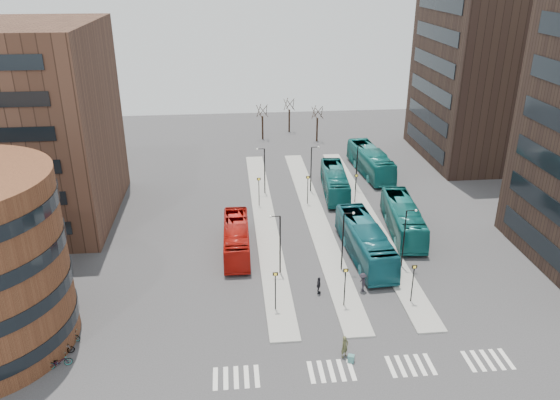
{
  "coord_description": "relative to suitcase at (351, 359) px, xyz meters",
  "views": [
    {
      "loc": [
        -7.91,
        -27.25,
        27.58
      ],
      "look_at": [
        -2.78,
        24.35,
        5.0
      ],
      "focal_mm": 35.0,
      "sensor_mm": 36.0,
      "label": 1
    }
  ],
  "objects": [
    {
      "name": "crosswalk_stripes",
      "position": [
        1.1,
        -0.85,
        -0.29
      ],
      "size": [
        22.35,
        2.4,
        0.01
      ],
      "color": "silver",
      "rests_on": "ground"
    },
    {
      "name": "teal_bus_d",
      "position": [
        11.42,
        39.27,
        1.52
      ],
      "size": [
        4.08,
        13.22,
        3.63
      ],
      "primitive_type": "imported",
      "rotation": [
        0.0,
        0.0,
        0.08
      ],
      "color": "#156D6A",
      "rests_on": "ground"
    },
    {
      "name": "tower_far",
      "position": [
        31.33,
        45.15,
        14.7
      ],
      "size": [
        20.12,
        20.0,
        30.0
      ],
      "color": "#32231C",
      "rests_on": "ground"
    },
    {
      "name": "teal_bus_b",
      "position": [
        4.97,
        32.39,
        1.33
      ],
      "size": [
        3.69,
        11.84,
        3.24
      ],
      "primitive_type": "imported",
      "rotation": [
        0.0,
        0.0,
        -0.08
      ],
      "color": "#135F60",
      "rests_on": "ground"
    },
    {
      "name": "teal_bus_a",
      "position": [
        4.81,
        15.62,
        1.5
      ],
      "size": [
        3.63,
        13.01,
        3.59
      ],
      "primitive_type": "imported",
      "rotation": [
        0.0,
        0.0,
        0.05
      ],
      "color": "#145B67",
      "rests_on": "ground"
    },
    {
      "name": "bicycle_near",
      "position": [
        -21.65,
        1.56,
        0.19
      ],
      "size": [
        1.94,
        1.2,
        0.96
      ],
      "primitive_type": "imported",
      "rotation": [
        0.0,
        0.0,
        1.9
      ],
      "color": "gray",
      "rests_on": "ground"
    },
    {
      "name": "sign_poles",
      "position": [
        0.95,
        18.15,
        2.11
      ],
      "size": [
        12.45,
        22.12,
        3.65
      ],
      "color": "black",
      "rests_on": "ground"
    },
    {
      "name": "commuter_a",
      "position": [
        -7.49,
        13.51,
        0.46
      ],
      "size": [
        0.79,
        0.65,
        1.52
      ],
      "primitive_type": "imported",
      "rotation": [
        0.0,
        0.0,
        3.25
      ],
      "color": "black",
      "rests_on": "ground"
    },
    {
      "name": "lamp_posts",
      "position": [
        1.99,
        23.15,
        3.28
      ],
      "size": [
        14.04,
        20.24,
        6.12
      ],
      "color": "black",
      "rests_on": "ground"
    },
    {
      "name": "bicycle_mid",
      "position": [
        -21.65,
        2.96,
        0.16
      ],
      "size": [
        1.56,
        0.98,
        0.91
      ],
      "primitive_type": "imported",
      "rotation": [
        0.0,
        0.0,
        1.97
      ],
      "color": "gray",
      "rests_on": "ground"
    },
    {
      "name": "island_left",
      "position": [
        -4.65,
        25.15,
        -0.22
      ],
      "size": [
        2.5,
        45.0,
        0.15
      ],
      "primitive_type": "cube",
      "color": "gray",
      "rests_on": "ground"
    },
    {
      "name": "teal_bus_c",
      "position": [
        10.35,
        20.69,
        1.42
      ],
      "size": [
        4.1,
        12.53,
        3.43
      ],
      "primitive_type": "imported",
      "rotation": [
        0.0,
        0.0,
        -0.1
      ],
      "color": "#146765",
      "rests_on": "ground"
    },
    {
      "name": "suitcase",
      "position": [
        0.0,
        0.0,
        0.0
      ],
      "size": [
        0.58,
        0.53,
        0.59
      ],
      "primitive_type": "cube",
      "rotation": [
        0.0,
        0.0,
        -0.41
      ],
      "color": "#1C1F9E",
      "rests_on": "ground"
    },
    {
      "name": "island_right",
      "position": [
        7.35,
        25.15,
        -0.22
      ],
      "size": [
        2.5,
        45.0,
        0.15
      ],
      "primitive_type": "cube",
      "color": "gray",
      "rests_on": "ground"
    },
    {
      "name": "bare_trees",
      "position": [
        2.02,
        57.82,
        2.43
      ],
      "size": [
        10.97,
        8.14,
        5.9
      ],
      "color": "black",
      "rests_on": "ground"
    },
    {
      "name": "traveller",
      "position": [
        -0.37,
        0.66,
        0.61
      ],
      "size": [
        0.79,
        0.73,
        1.82
      ],
      "primitive_type": "imported",
      "rotation": [
        0.0,
        0.0,
        0.6
      ],
      "color": "#47492B",
      "rests_on": "ground"
    },
    {
      "name": "commuter_b",
      "position": [
        -0.91,
        9.44,
        0.52
      ],
      "size": [
        0.64,
        1.03,
        1.64
      ],
      "primitive_type": "imported",
      "rotation": [
        0.0,
        0.0,
        1.3
      ],
      "color": "black",
      "rests_on": "ground"
    },
    {
      "name": "island_mid",
      "position": [
        1.35,
        25.15,
        -0.22
      ],
      "size": [
        2.5,
        45.0,
        0.15
      ],
      "primitive_type": "cube",
      "color": "gray",
      "rests_on": "ground"
    },
    {
      "name": "red_bus",
      "position": [
        -8.09,
        18.13,
        1.21
      ],
      "size": [
        2.69,
        10.84,
        3.01
      ],
      "primitive_type": "imported",
      "rotation": [
        0.0,
        0.0,
        -0.01
      ],
      "color": "#B6150E",
      "rests_on": "ground"
    },
    {
      "name": "bicycle_far",
      "position": [
        -21.65,
        4.76,
        0.18
      ],
      "size": [
        1.92,
        1.25,
        0.95
      ],
      "primitive_type": "imported",
      "rotation": [
        0.0,
        0.0,
        1.2
      ],
      "color": "gray",
      "rests_on": "ground"
    },
    {
      "name": "commuter_c",
      "position": [
        3.12,
        9.43,
        0.62
      ],
      "size": [
        0.7,
        1.19,
        1.83
      ],
      "primitive_type": "imported",
      "rotation": [
        0.0,
        0.0,
        4.7
      ],
      "color": "black",
      "rests_on": "ground"
    }
  ]
}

